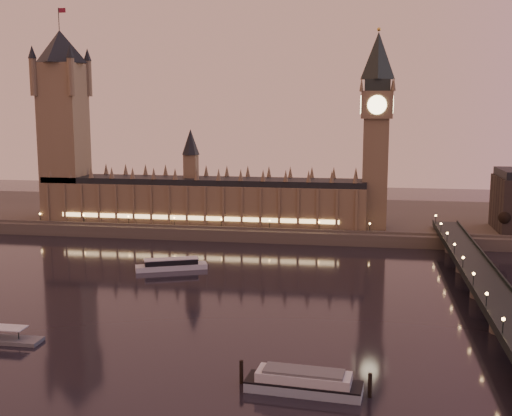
# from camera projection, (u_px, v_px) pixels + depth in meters

# --- Properties ---
(ground) EXTENTS (700.00, 700.00, 0.00)m
(ground) POSITION_uv_depth(u_px,v_px,m) (227.00, 300.00, 234.11)
(ground) COLOR black
(ground) RESTS_ON ground
(far_embankment) EXTENTS (560.00, 130.00, 6.00)m
(far_embankment) POSITION_uv_depth(u_px,v_px,m) (332.00, 218.00, 389.44)
(far_embankment) COLOR #423D35
(far_embankment) RESTS_ON ground
(palace_of_westminster) EXTENTS (180.00, 26.62, 52.00)m
(palace_of_westminster) POSITION_uv_depth(u_px,v_px,m) (202.00, 195.00, 355.19)
(palace_of_westminster) COLOR brown
(palace_of_westminster) RESTS_ON ground
(victoria_tower) EXTENTS (31.68, 31.68, 118.00)m
(victoria_tower) POSITION_uv_depth(u_px,v_px,m) (63.00, 114.00, 361.47)
(victoria_tower) COLOR brown
(victoria_tower) RESTS_ON ground
(big_ben) EXTENTS (17.68, 17.68, 104.00)m
(big_ben) POSITION_uv_depth(u_px,v_px,m) (376.00, 119.00, 333.16)
(big_ben) COLOR brown
(big_ben) RESTS_ON ground
(westminster_bridge) EXTENTS (13.20, 260.00, 15.30)m
(westminster_bridge) POSITION_uv_depth(u_px,v_px,m) (490.00, 298.00, 218.21)
(westminster_bridge) COLOR black
(westminster_bridge) RESTS_ON ground
(bare_tree_0) EXTENTS (5.78, 5.78, 11.75)m
(bare_tree_0) POSITION_uv_depth(u_px,v_px,m) (502.00, 219.00, 318.83)
(bare_tree_0) COLOR black
(bare_tree_0) RESTS_ON ground
(cruise_boat_a) EXTENTS (30.88, 18.01, 4.91)m
(cruise_boat_a) POSITION_uv_depth(u_px,v_px,m) (171.00, 265.00, 278.23)
(cruise_boat_a) COLOR silver
(cruise_boat_a) RESTS_ON ground
(moored_barge) EXTENTS (33.24, 10.39, 6.11)m
(moored_barge) POSITION_uv_depth(u_px,v_px,m) (304.00, 382.00, 158.37)
(moored_barge) COLOR #879BAC
(moored_barge) RESTS_ON ground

